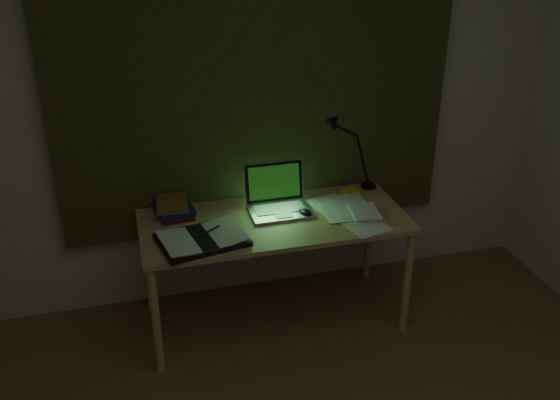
# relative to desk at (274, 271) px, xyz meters

# --- Properties ---
(wall_back) EXTENTS (3.50, 0.00, 2.50)m
(wall_back) POSITION_rel_desk_xyz_m (-0.00, 0.39, 0.93)
(wall_back) COLOR beige
(wall_back) RESTS_ON ground
(curtain) EXTENTS (2.20, 0.06, 2.00)m
(curtain) POSITION_rel_desk_xyz_m (-0.00, 0.35, 1.13)
(curtain) COLOR #2E361B
(curtain) RESTS_ON wall_back
(desk) EXTENTS (1.42, 0.62, 0.65)m
(desk) POSITION_rel_desk_xyz_m (0.00, 0.00, 0.00)
(desk) COLOR tan
(desk) RESTS_ON floor
(laptop) EXTENTS (0.34, 0.38, 0.24)m
(laptop) POSITION_rel_desk_xyz_m (0.05, 0.06, 0.45)
(laptop) COLOR silver
(laptop) RESTS_ON desk
(open_textbook) EXTENTS (0.47, 0.38, 0.04)m
(open_textbook) POSITION_rel_desk_xyz_m (-0.41, -0.14, 0.34)
(open_textbook) COLOR silver
(open_textbook) RESTS_ON desk
(book_stack) EXTENTS (0.20, 0.23, 0.09)m
(book_stack) POSITION_rel_desk_xyz_m (-0.51, 0.18, 0.37)
(book_stack) COLOR silver
(book_stack) RESTS_ON desk
(loose_papers) EXTENTS (0.38, 0.39, 0.02)m
(loose_papers) POSITION_rel_desk_xyz_m (0.44, -0.05, 0.33)
(loose_papers) COLOR silver
(loose_papers) RESTS_ON desk
(mouse) EXTENTS (0.08, 0.10, 0.03)m
(mouse) POSITION_rel_desk_xyz_m (0.17, -0.00, 0.34)
(mouse) COLOR black
(mouse) RESTS_ON desk
(sticky_yellow) EXTENTS (0.11, 0.11, 0.02)m
(sticky_yellow) POSITION_rel_desk_xyz_m (0.50, 0.20, 0.33)
(sticky_yellow) COLOR yellow
(sticky_yellow) RESTS_ON desk
(sticky_pink) EXTENTS (0.08, 0.08, 0.02)m
(sticky_pink) POSITION_rel_desk_xyz_m (0.50, 0.23, 0.33)
(sticky_pink) COLOR #E95A70
(sticky_pink) RESTS_ON desk
(desk_lamp) EXTENTS (0.35, 0.29, 0.48)m
(desk_lamp) POSITION_rel_desk_xyz_m (0.64, 0.25, 0.57)
(desk_lamp) COLOR black
(desk_lamp) RESTS_ON desk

